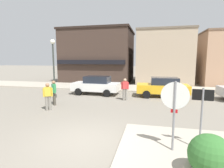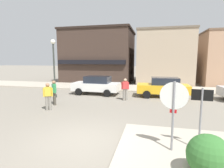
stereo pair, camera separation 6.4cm
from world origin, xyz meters
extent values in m
plane|color=gray|center=(0.00, 0.00, 0.00)|extent=(160.00, 160.00, 0.00)
cube|color=#A89E8C|center=(0.00, 12.15, 0.07)|extent=(80.00, 4.00, 0.15)
cylinder|color=gray|center=(3.06, -0.23, 1.15)|extent=(0.07, 0.07, 2.30)
cylinder|color=red|center=(3.06, -0.21, 1.87)|extent=(0.76, 0.11, 0.76)
cylinder|color=white|center=(3.06, -0.23, 1.87)|extent=(0.82, 0.11, 0.82)
cube|color=red|center=(3.06, -0.22, 1.39)|extent=(0.20, 0.04, 0.11)
cylinder|color=gray|center=(3.89, 0.00, 1.05)|extent=(0.06, 0.06, 2.10)
cube|color=black|center=(3.89, 0.01, 1.88)|extent=(0.60, 0.09, 0.34)
cube|color=white|center=(3.89, 0.02, 1.88)|extent=(0.54, 0.07, 0.29)
cube|color=black|center=(3.89, 0.02, 1.88)|extent=(0.34, 0.05, 0.08)
sphere|color=#336B2D|center=(3.74, -1.43, 0.73)|extent=(1.00, 1.00, 1.00)
cylinder|color=#333833|center=(-5.01, 6.57, 2.10)|extent=(0.12, 0.12, 4.20)
cylinder|color=#333833|center=(-5.01, 6.57, 0.12)|extent=(0.24, 0.24, 0.24)
sphere|color=white|center=(-5.01, 6.57, 4.31)|extent=(0.36, 0.36, 0.36)
cone|color=#333833|center=(-5.01, 6.57, 4.45)|extent=(0.32, 0.32, 0.18)
cube|color=white|center=(-2.27, 8.56, 0.67)|extent=(4.06, 1.85, 0.66)
cube|color=#1E232D|center=(-2.12, 8.55, 1.28)|extent=(2.13, 1.47, 0.56)
cylinder|color=black|center=(-3.55, 7.76, 0.30)|extent=(0.61, 0.20, 0.60)
cylinder|color=black|center=(-3.48, 9.46, 0.30)|extent=(0.61, 0.20, 0.60)
cylinder|color=black|center=(-1.07, 7.66, 0.30)|extent=(0.61, 0.20, 0.60)
cylinder|color=black|center=(-1.00, 9.36, 0.30)|extent=(0.61, 0.20, 0.60)
cube|color=gold|center=(3.25, 8.71, 0.67)|extent=(4.06, 1.84, 0.66)
cube|color=#1E232D|center=(3.40, 8.71, 1.28)|extent=(2.13, 1.47, 0.56)
cylinder|color=black|center=(2.04, 7.81, 0.30)|extent=(0.61, 0.20, 0.60)
cylinder|color=black|center=(1.98, 9.51, 0.30)|extent=(0.61, 0.20, 0.60)
cylinder|color=black|center=(4.52, 7.90, 0.30)|extent=(0.61, 0.20, 0.60)
cylinder|color=black|center=(4.46, 9.60, 0.30)|extent=(0.61, 0.20, 0.60)
cylinder|color=gray|center=(-3.39, 3.31, 0.42)|extent=(0.16, 0.16, 0.85)
cylinder|color=gray|center=(-3.55, 3.22, 0.42)|extent=(0.16, 0.16, 0.85)
cube|color=gold|center=(-3.47, 3.27, 1.12)|extent=(0.42, 0.36, 0.54)
sphere|color=#9E7051|center=(-3.47, 3.27, 1.50)|extent=(0.22, 0.22, 0.22)
cylinder|color=gold|center=(-3.26, 3.37, 1.07)|extent=(0.12, 0.12, 0.52)
cylinder|color=gold|center=(-3.67, 3.16, 1.07)|extent=(0.12, 0.12, 0.52)
cylinder|color=gray|center=(0.61, 6.82, 0.42)|extent=(0.16, 0.16, 0.85)
cylinder|color=gray|center=(0.44, 6.77, 0.42)|extent=(0.16, 0.16, 0.85)
cube|color=#D13838|center=(0.52, 6.79, 1.12)|extent=(0.41, 0.31, 0.54)
sphere|color=tan|center=(0.52, 6.79, 1.50)|extent=(0.22, 0.22, 0.22)
cylinder|color=#D13838|center=(0.74, 6.86, 1.07)|extent=(0.11, 0.11, 0.52)
cylinder|color=#D13838|center=(0.30, 6.73, 1.07)|extent=(0.11, 0.11, 0.52)
cylinder|color=#4C473D|center=(-3.86, 4.52, 0.42)|extent=(0.16, 0.16, 0.85)
cylinder|color=#4C473D|center=(-3.74, 4.39, 0.42)|extent=(0.16, 0.16, 0.85)
cube|color=#338C51|center=(-3.80, 4.46, 1.12)|extent=(0.41, 0.41, 0.54)
sphere|color=#9E7051|center=(-3.80, 4.46, 1.50)|extent=(0.22, 0.22, 0.22)
cylinder|color=#338C51|center=(-3.95, 4.63, 1.07)|extent=(0.13, 0.13, 0.52)
cylinder|color=#338C51|center=(-3.64, 4.29, 1.07)|extent=(0.13, 0.13, 0.52)
cube|color=#3D2D26|center=(-4.72, 17.71, 3.32)|extent=(8.79, 7.13, 6.65)
cube|color=black|center=(-4.72, 14.00, 2.70)|extent=(8.35, 0.40, 0.50)
cube|color=black|center=(-4.72, 17.71, 6.77)|extent=(9.05, 7.34, 0.24)
cube|color=tan|center=(3.75, 18.03, 3.13)|extent=(6.29, 7.60, 6.25)
cube|color=#685B4C|center=(3.75, 18.03, 6.35)|extent=(6.42, 7.75, 0.20)
cube|color=tan|center=(10.61, 17.88, 3.00)|extent=(5.18, 6.30, 5.99)
camera|label=1|loc=(2.35, -5.62, 2.92)|focal=28.00mm
camera|label=2|loc=(2.41, -5.60, 2.92)|focal=28.00mm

